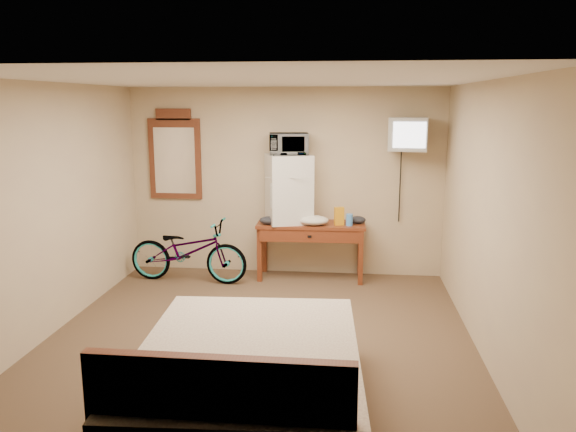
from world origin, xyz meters
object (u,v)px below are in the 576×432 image
Objects in this scene: desk at (311,232)px; crt_television at (408,134)px; mini_fridge at (289,189)px; bicycle at (188,251)px; microwave at (289,144)px; wall_mirror at (175,156)px; blue_cup at (349,220)px; bed at (247,380)px.

crt_television is (1.20, 0.02, 1.28)m from desk.
crt_television is (1.49, -0.04, 0.72)m from mini_fridge.
bicycle is (-1.27, -0.35, -0.78)m from mini_fridge.
bicycle is (-1.27, -0.35, -1.36)m from microwave.
wall_mirror is at bearing 172.51° from mini_fridge.
wall_mirror reaches higher than blue_cup.
bicycle is 3.37m from bed.
microwave is at bearing 170.43° from blue_cup.
wall_mirror is 1.34m from bicycle.
mini_fridge is at bearing -7.49° from wall_mirror.
desk is 0.63× the size of bed.
bed is at bearing -112.89° from crt_television.
crt_television is (1.49, -0.04, 0.13)m from microwave.
bicycle is at bearing -169.87° from desk.
bicycle is 0.70× the size of bed.
crt_television is (0.70, 0.09, 1.09)m from blue_cup.
microwave is 0.32× the size of bicycle.
desk is at bearing -12.64° from mini_fridge.
mini_fridge is at bearing -131.67° from microwave.
wall_mirror is (-1.87, 0.27, 0.96)m from desk.
mini_fridge is 1.64m from wall_mirror.
microwave is at bearing -70.22° from bicycle.
bed is (-0.73, -3.30, -0.53)m from blue_cup.
desk is 0.54m from blue_cup.
crt_television reaches higher than bicycle.
bed is (0.06, -3.44, -1.48)m from microwave.
mini_fridge is 3.55m from bed.
blue_cup is 2.52m from wall_mirror.
microwave is 0.22× the size of bed.
wall_mirror is 0.78× the size of bicycle.
bicycle is at bearing -173.74° from crt_television.
wall_mirror reaches higher than mini_fridge.
bed is at bearing -152.05° from bicycle.
blue_cup is (0.50, -0.07, 0.19)m from desk.
crt_television is 3.16m from bicycle.
mini_fridge is at bearing 91.06° from bed.
microwave reaches higher than mini_fridge.
blue_cup is 2.12m from bicycle.
blue_cup is at bearing -8.18° from wall_mirror.
blue_cup is 0.12× the size of wall_mirror.
microwave is (-0.30, 0.07, 1.14)m from desk.
bicycle is (-1.57, -0.28, -0.22)m from desk.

